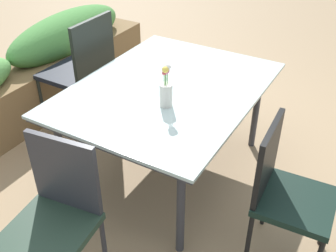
# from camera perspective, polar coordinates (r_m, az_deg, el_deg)

# --- Properties ---
(ground_plane) EXTENTS (12.00, 12.00, 0.00)m
(ground_plane) POSITION_cam_1_polar(r_m,az_deg,el_deg) (3.11, -0.38, -5.75)
(ground_plane) COLOR #9E7F5B
(dining_table) EXTENTS (1.50, 1.15, 0.71)m
(dining_table) POSITION_cam_1_polar(r_m,az_deg,el_deg) (2.71, -0.00, 4.65)
(dining_table) COLOR #B2C6C1
(dining_table) RESTS_ON ground
(chair_near_left) EXTENTS (0.43, 0.43, 0.88)m
(chair_near_left) POSITION_cam_1_polar(r_m,az_deg,el_deg) (2.28, 16.23, -8.58)
(chair_near_left) COLOR black
(chair_near_left) RESTS_ON ground
(chair_far_side) EXTENTS (0.49, 0.49, 0.99)m
(chair_far_side) POSITION_cam_1_polar(r_m,az_deg,el_deg) (3.37, -12.05, 8.24)
(chair_far_side) COLOR black
(chair_far_side) RESTS_ON ground
(chair_end_left) EXTENTS (0.46, 0.46, 0.89)m
(chair_end_left) POSITION_cam_1_polar(r_m,az_deg,el_deg) (2.12, -15.69, -11.80)
(chair_end_left) COLOR #25392B
(chair_end_left) RESTS_ON ground
(flower_vase) EXTENTS (0.08, 0.08, 0.28)m
(flower_vase) POSITION_cam_1_polar(r_m,az_deg,el_deg) (2.42, -0.28, 5.13)
(flower_vase) COLOR silver
(flower_vase) RESTS_ON dining_table
(planter_box) EXTENTS (3.17, 0.49, 0.79)m
(planter_box) POSITION_cam_1_polar(r_m,az_deg,el_deg) (3.69, -20.92, 5.64)
(planter_box) COLOR brown
(planter_box) RESTS_ON ground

